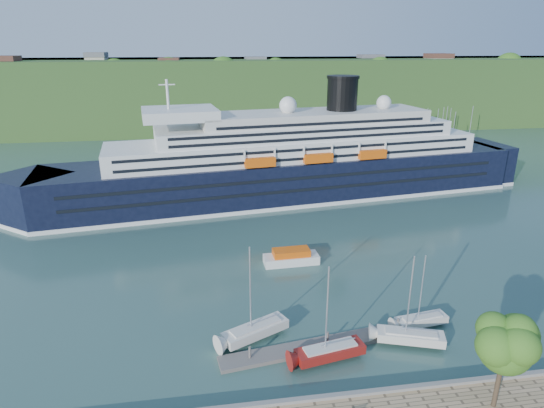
{
  "coord_description": "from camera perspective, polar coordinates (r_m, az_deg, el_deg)",
  "views": [
    {
      "loc": [
        -9.5,
        -29.75,
        29.21
      ],
      "look_at": [
        -0.5,
        30.0,
        7.83
      ],
      "focal_mm": 30.0,
      "sensor_mm": 36.0,
      "label": 1
    }
  ],
  "objects": [
    {
      "name": "sailboat_red",
      "position": [
        44.43,
        7.51,
        -13.87
      ],
      "size": [
        7.85,
        3.5,
        9.8
      ],
      "primitive_type": null,
      "rotation": [
        0.0,
        0.0,
        0.19
      ],
      "color": "maroon",
      "rests_on": "ground"
    },
    {
      "name": "tender_launch",
      "position": [
        64.07,
        2.43,
        -6.58
      ],
      "size": [
        7.87,
        2.98,
        2.15
      ],
      "primitive_type": null,
      "rotation": [
        0.0,
        0.0,
        0.04
      ],
      "color": "#E2560D",
      "rests_on": "ground"
    },
    {
      "name": "quay_coping",
      "position": [
        41.84,
        7.43,
        -22.82
      ],
      "size": [
        220.0,
        0.5,
        0.3
      ],
      "primitive_type": "cube",
      "color": "slate",
      "rests_on": "promenade"
    },
    {
      "name": "cruise_ship",
      "position": [
        88.64,
        1.97,
        8.13
      ],
      "size": [
        105.94,
        29.24,
        23.54
      ],
      "primitive_type": null,
      "rotation": [
        0.0,
        0.0,
        0.14
      ],
      "color": "black",
      "rests_on": "ground"
    },
    {
      "name": "far_hillside",
      "position": [
        175.85,
        -5.59,
        13.78
      ],
      "size": [
        400.0,
        50.0,
        24.0
      ],
      "primitive_type": "cube",
      "color": "#2A4F1F",
      "rests_on": "ground"
    },
    {
      "name": "ground",
      "position": [
        42.76,
        7.28,
        -23.79
      ],
      "size": [
        400.0,
        400.0,
        0.0
      ],
      "primitive_type": "plane",
      "color": "#284843",
      "rests_on": "ground"
    },
    {
      "name": "sailboat_extra",
      "position": [
        48.29,
        17.43,
        -11.91
      ],
      "size": [
        7.66,
        4.28,
        9.55
      ],
      "primitive_type": null,
      "rotation": [
        0.0,
        0.0,
        -0.32
      ],
      "color": "silver",
      "rests_on": "ground"
    },
    {
      "name": "sailboat_white_near",
      "position": [
        46.85,
        -2.14,
        -11.48
      ],
      "size": [
        8.08,
        5.45,
        10.23
      ],
      "primitive_type": null,
      "rotation": [
        0.0,
        0.0,
        0.45
      ],
      "color": "silver",
      "rests_on": "ground"
    },
    {
      "name": "floating_pontoon",
      "position": [
        48.27,
        4.61,
        -17.52
      ],
      "size": [
        18.47,
        4.89,
        0.41
      ],
      "primitive_type": null,
      "rotation": [
        0.0,
        0.0,
        0.15
      ],
      "color": "slate",
      "rests_on": "ground"
    },
    {
      "name": "promenade_tree",
      "position": [
        42.12,
        26.98,
        -16.94
      ],
      "size": [
        5.63,
        5.63,
        9.32
      ],
      "primitive_type": null,
      "color": "#2F6019",
      "rests_on": "promenade"
    },
    {
      "name": "sailboat_white_far",
      "position": [
        51.78,
        18.61,
        -10.59
      ],
      "size": [
        6.6,
        2.64,
        8.28
      ],
      "primitive_type": null,
      "rotation": [
        0.0,
        0.0,
        0.14
      ],
      "color": "silver",
      "rests_on": "ground"
    }
  ]
}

